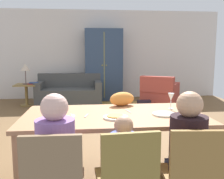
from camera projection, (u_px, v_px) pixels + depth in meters
The scene contains 26 objects.
ground_plane at pixel (111, 128), 4.86m from camera, with size 7.45×6.56×0.02m, color brown.
back_wall at pixel (101, 55), 7.95m from camera, with size 7.45×0.10×2.70m, color silver.
dining_table at pixel (114, 120), 2.73m from camera, with size 1.91×1.04×0.76m.
plate_near_man at pixel (63, 117), 2.55m from camera, with size 0.25×0.25×0.02m, color white.
pizza_near_man at pixel (63, 116), 2.55m from camera, with size 0.17×0.17×0.01m, color #E59D4B.
plate_near_child at pixel (116, 117), 2.54m from camera, with size 0.25×0.25×0.02m, color silver.
pizza_near_child at pixel (116, 116), 2.54m from camera, with size 0.17×0.17×0.01m, color gold.
plate_near_woman at pixel (164, 114), 2.67m from camera, with size 0.25×0.25×0.02m, color silver.
wine_glass at pixel (171, 98), 2.95m from camera, with size 0.07×0.07×0.19m.
fork at pixel (87, 115), 2.64m from camera, with size 0.02×0.15×0.01m, color silver.
knife at pixel (128, 111), 2.84m from camera, with size 0.01×0.17×0.01m, color silver.
person_man at pixel (57, 167), 2.01m from camera, with size 0.30×0.40×1.11m.
dining_chair_child at pixel (127, 177), 1.89m from camera, with size 0.45×0.45×0.87m.
person_child at pixel (123, 174), 2.07m from camera, with size 0.22×0.29×0.92m.
dining_chair_woman at pixel (193, 174), 1.95m from camera, with size 0.46×0.46×0.87m.
person_woman at pixel (186, 161), 2.12m from camera, with size 0.30×0.41×1.11m.
cat at pixel (122, 99), 3.14m from camera, with size 0.32×0.16×0.17m, color orange.
area_rug at pixel (113, 108), 6.47m from camera, with size 2.60×1.80×0.01m, color #BA8E45.
couch at pixel (69, 92), 7.16m from camera, with size 1.79×0.86×0.82m.
armchair at pixel (160, 94), 6.70m from camera, with size 1.17×1.18×0.82m.
armoire at pixel (104, 65), 7.61m from camera, with size 1.10×0.59×2.10m.
side_table at pixel (26, 92), 6.78m from camera, with size 0.56×0.56×0.58m.
table_lamp at pixel (25, 68), 6.69m from camera, with size 0.26×0.26×0.54m.
book_lower at pixel (32, 84), 6.74m from camera, with size 0.22×0.16×0.03m, color #A12A2C.
book_upper at pixel (34, 83), 6.72m from camera, with size 0.22×0.16×0.03m, color navy.
handbag at pixel (144, 105), 6.23m from camera, with size 0.32×0.16×0.26m, color black.
Camera 1 is at (-0.46, -4.01, 1.41)m, focal length 40.81 mm.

